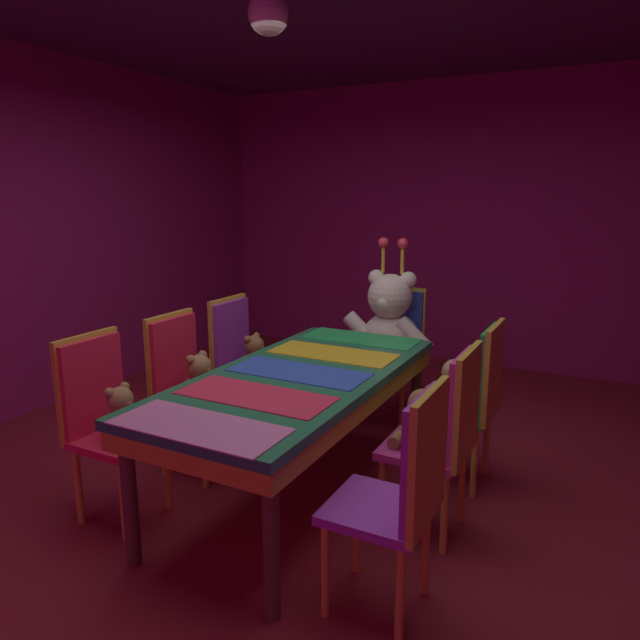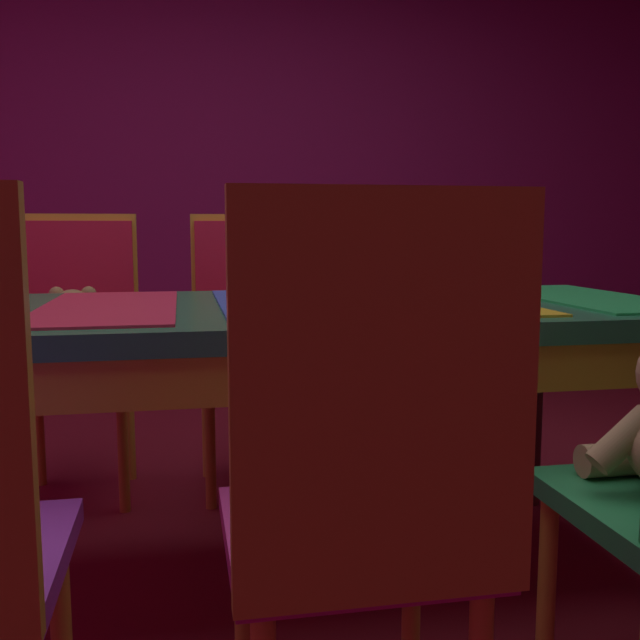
# 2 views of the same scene
# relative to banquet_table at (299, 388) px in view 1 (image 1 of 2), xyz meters

# --- Properties ---
(ground_plane) EXTENTS (7.90, 7.90, 0.00)m
(ground_plane) POSITION_rel_banquet_table_xyz_m (0.00, 0.00, -0.65)
(ground_plane) COLOR maroon
(wall_back) EXTENTS (5.20, 0.12, 2.80)m
(wall_back) POSITION_rel_banquet_table_xyz_m (0.00, 3.20, 0.75)
(wall_back) COLOR #8C1959
(wall_back) RESTS_ON ground_plane
(banquet_table) EXTENTS (0.90, 2.02, 0.75)m
(banquet_table) POSITION_rel_banquet_table_xyz_m (0.00, 0.00, 0.00)
(banquet_table) COLOR #26724C
(banquet_table) RESTS_ON ground_plane
(chair_left_0) EXTENTS (0.42, 0.41, 0.98)m
(chair_left_0) POSITION_rel_banquet_table_xyz_m (-0.85, -0.61, -0.06)
(chair_left_0) COLOR red
(chair_left_0) RESTS_ON ground_plane
(teddy_left_0) EXTENTS (0.23, 0.30, 0.28)m
(teddy_left_0) POSITION_rel_banquet_table_xyz_m (-0.71, -0.61, -0.07)
(teddy_left_0) COLOR #9E7247
(teddy_left_0) RESTS_ON chair_left_0
(chair_left_1) EXTENTS (0.42, 0.41, 0.98)m
(chair_left_1) POSITION_rel_banquet_table_xyz_m (-0.82, -0.01, -0.06)
(chair_left_1) COLOR red
(chair_left_1) RESTS_ON ground_plane
(teddy_left_1) EXTENTS (0.25, 0.32, 0.30)m
(teddy_left_1) POSITION_rel_banquet_table_xyz_m (-0.68, -0.01, -0.06)
(teddy_left_1) COLOR #9E7247
(teddy_left_1) RESTS_ON chair_left_1
(chair_left_2) EXTENTS (0.42, 0.41, 0.98)m
(chair_left_2) POSITION_rel_banquet_table_xyz_m (-0.84, 0.61, -0.06)
(chair_left_2) COLOR purple
(chair_left_2) RESTS_ON ground_plane
(teddy_left_2) EXTENTS (0.23, 0.30, 0.28)m
(teddy_left_2) POSITION_rel_banquet_table_xyz_m (-0.70, 0.61, -0.07)
(teddy_left_2) COLOR olive
(teddy_left_2) RESTS_ON chair_left_2
(chair_right_0) EXTENTS (0.42, 0.41, 0.98)m
(chair_right_0) POSITION_rel_banquet_table_xyz_m (0.85, -0.63, -0.06)
(chair_right_0) COLOR purple
(chair_right_0) RESTS_ON ground_plane
(chair_right_1) EXTENTS (0.42, 0.41, 0.98)m
(chair_right_1) POSITION_rel_banquet_table_xyz_m (0.84, 0.01, -0.06)
(chair_right_1) COLOR #CC338C
(chair_right_1) RESTS_ON ground_plane
(teddy_right_1) EXTENTS (0.25, 0.32, 0.30)m
(teddy_right_1) POSITION_rel_banquet_table_xyz_m (0.70, 0.01, -0.06)
(teddy_right_1) COLOR olive
(teddy_right_1) RESTS_ON chair_right_1
(chair_right_2) EXTENTS (0.42, 0.41, 0.98)m
(chair_right_2) POSITION_rel_banquet_table_xyz_m (0.85, 0.61, -0.06)
(chair_right_2) COLOR #268C4C
(chair_right_2) RESTS_ON ground_plane
(teddy_right_2) EXTENTS (0.25, 0.32, 0.30)m
(teddy_right_2) POSITION_rel_banquet_table_xyz_m (0.70, 0.61, -0.06)
(teddy_right_2) COLOR tan
(teddy_right_2) RESTS_ON chair_right_2
(throne_chair) EXTENTS (0.41, 0.42, 0.98)m
(throne_chair) POSITION_rel_banquet_table_xyz_m (0.00, 1.54, -0.06)
(throne_chair) COLOR #2D47B2
(throne_chair) RESTS_ON ground_plane
(king_teddy_bear) EXTENTS (0.72, 0.55, 0.92)m
(king_teddy_bear) POSITION_rel_banquet_table_xyz_m (-0.00, 1.37, 0.10)
(king_teddy_bear) COLOR silver
(king_teddy_bear) RESTS_ON throne_chair
(pendant_light) EXTENTS (0.20, 0.20, 0.20)m
(pendant_light) POSITION_rel_banquet_table_xyz_m (-0.13, -0.05, 1.90)
(pendant_light) COLOR white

